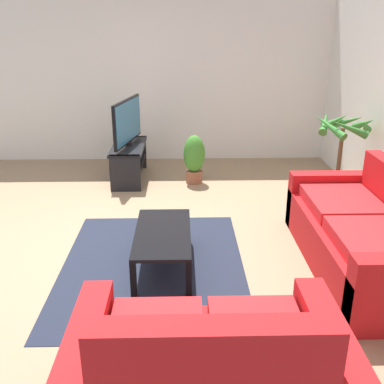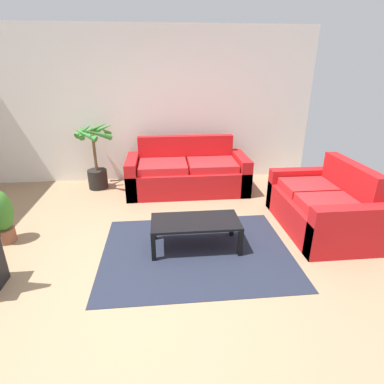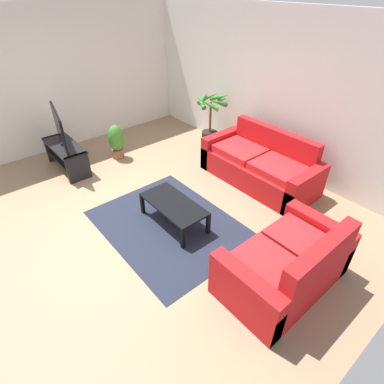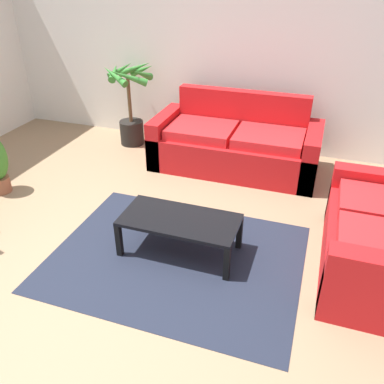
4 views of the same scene
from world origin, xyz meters
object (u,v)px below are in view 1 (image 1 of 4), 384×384
at_px(tv, 127,121).
at_px(potted_plant_small, 194,158).
at_px(tv_stand, 129,157).
at_px(coffee_table, 163,236).
at_px(couch_loveseat, 208,375).
at_px(couch_main, 365,238).
at_px(potted_palm, 340,161).

bearing_deg(tv, potted_plant_small, 78.11).
height_order(tv_stand, coffee_table, tv_stand).
height_order(couch_loveseat, potted_plant_small, couch_loveseat).
relative_size(couch_loveseat, potted_plant_small, 2.19).
height_order(tv, potted_plant_small, tv).
distance_m(couch_main, coffee_table, 1.85).
xyz_separation_m(coffee_table, potted_plant_small, (-2.34, 0.36, 0.06)).
xyz_separation_m(tv, potted_plant_small, (0.20, 0.93, -0.48)).
bearing_deg(coffee_table, tv, -167.13).
height_order(couch_loveseat, coffee_table, couch_loveseat).
bearing_deg(tv_stand, couch_main, 43.14).
relative_size(couch_main, tv, 1.91).
bearing_deg(potted_palm, couch_main, -9.91).
distance_m(tv_stand, potted_palm, 2.90).
relative_size(couch_main, tv_stand, 1.85).
bearing_deg(tv, tv_stand, -101.90).
bearing_deg(tv_stand, potted_plant_small, 78.11).
bearing_deg(tv_stand, coffee_table, 12.93).
bearing_deg(tv_stand, tv, 78.10).
xyz_separation_m(couch_main, couch_loveseat, (1.65, -1.53, -0.00)).
distance_m(tv_stand, coffee_table, 2.60).
bearing_deg(coffee_table, potted_plant_small, 171.34).
relative_size(couch_loveseat, tv_stand, 1.38).
bearing_deg(potted_plant_small, couch_loveseat, -0.59).
height_order(couch_main, potted_plant_small, couch_main).
bearing_deg(couch_main, tv, -136.89).
relative_size(couch_main, potted_plant_small, 2.94).
xyz_separation_m(couch_loveseat, potted_palm, (-3.22, 1.81, 0.25)).
bearing_deg(couch_loveseat, tv, -168.11).
distance_m(tv, potted_plant_small, 1.07).
relative_size(couch_main, potted_palm, 1.77).
relative_size(tv_stand, potted_plant_small, 1.59).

